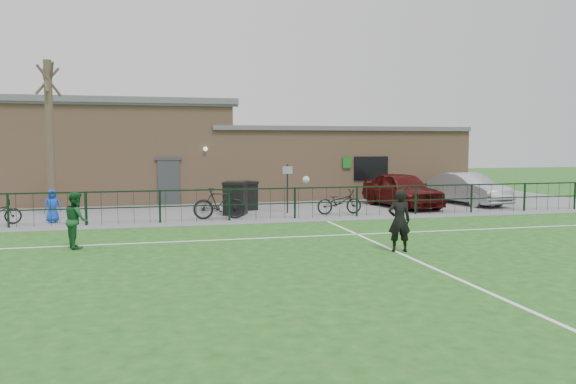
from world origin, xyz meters
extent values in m
plane|color=#1B4E17|center=(0.00, 0.00, 0.00)|extent=(90.00, 90.00, 0.00)
cube|color=slate|center=(0.00, 13.50, 0.01)|extent=(34.00, 13.00, 0.02)
cube|color=white|center=(0.00, 7.80, 0.00)|extent=(28.00, 0.10, 0.01)
cube|color=white|center=(0.00, 4.00, 0.00)|extent=(28.00, 0.10, 0.01)
cube|color=white|center=(2.00, 0.00, 0.00)|extent=(0.10, 16.00, 0.01)
cube|color=black|center=(0.00, 8.00, 0.60)|extent=(28.00, 0.10, 1.20)
cylinder|color=#47382B|center=(-8.00, 10.50, 3.00)|extent=(0.30, 0.30, 6.00)
cube|color=black|center=(-1.03, 9.64, 0.64)|extent=(1.10, 1.16, 1.24)
cube|color=black|center=(-0.39, 11.14, 0.59)|extent=(1.02, 1.08, 1.14)
cylinder|color=black|center=(1.10, 9.61, 1.02)|extent=(0.08, 0.08, 2.00)
imported|color=#490D0D|center=(6.58, 10.52, 0.81)|extent=(2.47, 4.82, 1.57)
imported|color=#9B9EA2|center=(10.11, 10.91, 0.75)|extent=(2.25, 4.62, 1.46)
imported|color=black|center=(-1.81, 8.49, 0.61)|extent=(1.97, 0.60, 1.18)
imported|color=black|center=(3.06, 8.82, 0.51)|extent=(1.90, 0.72, 0.99)
imported|color=blue|center=(-7.75, 8.95, 0.62)|extent=(0.66, 0.51, 1.20)
imported|color=black|center=(2.08, 1.09, 0.83)|extent=(0.67, 0.50, 1.66)
sphere|color=white|center=(0.44, 4.41, 1.73)|extent=(0.22, 0.22, 0.22)
imported|color=#175225|center=(-6.29, 3.67, 0.78)|extent=(0.78, 0.89, 1.55)
sphere|color=silver|center=(-6.96, 7.63, 0.10)|extent=(0.21, 0.21, 0.21)
cube|color=#A57F5C|center=(0.00, 16.50, 1.75)|extent=(24.00, 5.00, 3.50)
cube|color=#A57F5C|center=(-6.24, 16.50, 4.10)|extent=(11.52, 5.00, 1.20)
cube|color=#515358|center=(-6.24, 16.50, 4.82)|extent=(12.02, 5.40, 0.28)
cube|color=#515358|center=(5.28, 16.50, 3.60)|extent=(13.44, 5.30, 0.22)
cube|color=#383A3D|center=(-3.50, 13.97, 1.05)|extent=(1.00, 0.08, 2.10)
cube|color=black|center=(6.50, 13.97, 1.60)|extent=(1.80, 0.08, 1.20)
cube|color=#19661E|center=(5.20, 13.92, 1.90)|extent=(0.45, 0.04, 0.55)
camera|label=1|loc=(-4.27, -12.49, 2.87)|focal=35.00mm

